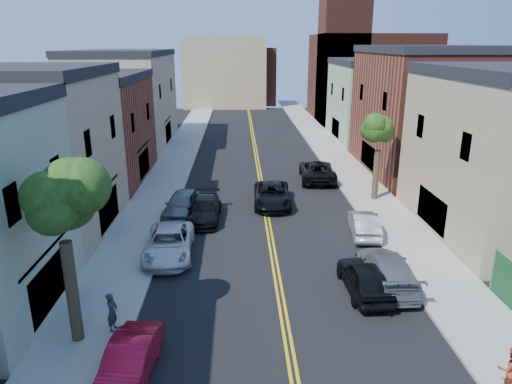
{
  "coord_description": "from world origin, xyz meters",
  "views": [
    {
      "loc": [
        -1.79,
        -1.19,
        10.74
      ],
      "look_at": [
        -0.74,
        26.02,
        2.0
      ],
      "focal_mm": 32.56,
      "sensor_mm": 36.0,
      "label": 1
    }
  ],
  "objects": [
    {
      "name": "sidewalk_left",
      "position": [
        -7.9,
        40.0,
        0.07
      ],
      "size": [
        3.2,
        100.0,
        0.15
      ],
      "primitive_type": "cube",
      "color": "gray",
      "rests_on": "ground"
    },
    {
      "name": "sidewalk_right",
      "position": [
        7.9,
        40.0,
        0.07
      ],
      "size": [
        3.2,
        100.0,
        0.15
      ],
      "primitive_type": "cube",
      "color": "gray",
      "rests_on": "ground"
    },
    {
      "name": "curb_left",
      "position": [
        -6.15,
        40.0,
        0.07
      ],
      "size": [
        0.3,
        100.0,
        0.15
      ],
      "primitive_type": "cube",
      "color": "gray",
      "rests_on": "ground"
    },
    {
      "name": "curb_right",
      "position": [
        6.15,
        40.0,
        0.07
      ],
      "size": [
        0.3,
        100.0,
        0.15
      ],
      "primitive_type": "cube",
      "color": "gray",
      "rests_on": "ground"
    },
    {
      "name": "bldg_left_tan_near",
      "position": [
        -14.0,
        25.0,
        4.5
      ],
      "size": [
        9.0,
        10.0,
        9.0
      ],
      "primitive_type": "cube",
      "color": "#998466",
      "rests_on": "ground"
    },
    {
      "name": "bldg_left_brick",
      "position": [
        -14.0,
        36.0,
        4.0
      ],
      "size": [
        9.0,
        12.0,
        8.0
      ],
      "primitive_type": "cube",
      "color": "brown",
      "rests_on": "ground"
    },
    {
      "name": "bldg_left_tan_far",
      "position": [
        -14.0,
        50.0,
        4.75
      ],
      "size": [
        9.0,
        16.0,
        9.5
      ],
      "primitive_type": "cube",
      "color": "#998466",
      "rests_on": "ground"
    },
    {
      "name": "bldg_right_brick",
      "position": [
        14.0,
        38.0,
        5.0
      ],
      "size": [
        9.0,
        14.0,
        10.0
      ],
      "primitive_type": "cube",
      "color": "brown",
      "rests_on": "ground"
    },
    {
      "name": "bldg_right_palegrn",
      "position": [
        14.0,
        52.0,
        4.25
      ],
      "size": [
        9.0,
        12.0,
        8.5
      ],
      "primitive_type": "cube",
      "color": "gray",
      "rests_on": "ground"
    },
    {
      "name": "church",
      "position": [
        16.33,
        67.07,
        7.24
      ],
      "size": [
        16.2,
        14.2,
        22.6
      ],
      "color": "#4C2319",
      "rests_on": "ground"
    },
    {
      "name": "backdrop_left",
      "position": [
        -4.0,
        82.0,
        6.0
      ],
      "size": [
        14.0,
        8.0,
        12.0
      ],
      "primitive_type": "cube",
      "color": "#998466",
      "rests_on": "ground"
    },
    {
      "name": "backdrop_center",
      "position": [
        0.0,
        86.0,
        5.0
      ],
      "size": [
        10.0,
        8.0,
        10.0
      ],
      "primitive_type": "cube",
      "color": "brown",
      "rests_on": "ground"
    },
    {
      "name": "tree_left_mid",
      "position": [
        -7.88,
        14.01,
        6.58
      ],
      "size": [
        5.2,
        5.2,
        9.29
      ],
      "color": "#322819",
      "rests_on": "sidewalk_left"
    },
    {
      "name": "tree_right_far",
      "position": [
        7.92,
        30.01,
        5.76
      ],
      "size": [
        4.4,
        4.4,
        8.03
      ],
      "color": "#322819",
      "rests_on": "sidewalk_right"
    },
    {
      "name": "red_sedan",
      "position": [
        -5.5,
        11.86,
        0.67
      ],
      "size": [
        1.76,
        4.15,
        1.33
      ],
      "primitive_type": "imported",
      "rotation": [
        0.0,
        0.0,
        -0.09
      ],
      "color": "#A80B26",
      "rests_on": "ground"
    },
    {
      "name": "white_pickup",
      "position": [
        -5.5,
        21.35,
        0.73
      ],
      "size": [
        2.6,
        5.31,
        1.45
      ],
      "primitive_type": "imported",
      "rotation": [
        0.0,
        0.0,
        0.04
      ],
      "color": "silver",
      "rests_on": "ground"
    },
    {
      "name": "grey_car_left",
      "position": [
        -5.5,
        27.34,
        0.8
      ],
      "size": [
        2.51,
        4.93,
        1.61
      ],
      "primitive_type": "imported",
      "rotation": [
        0.0,
        0.0,
        -0.13
      ],
      "color": "slate",
      "rests_on": "ground"
    },
    {
      "name": "black_car_left",
      "position": [
        -4.01,
        26.54,
        0.71
      ],
      "size": [
        2.17,
        4.95,
        1.41
      ],
      "primitive_type": "imported",
      "rotation": [
        0.0,
        0.0,
        -0.04
      ],
      "color": "black",
      "rests_on": "ground"
    },
    {
      "name": "grey_car_right",
      "position": [
        5.02,
        17.92,
        0.75
      ],
      "size": [
        2.23,
        5.25,
        1.51
      ],
      "primitive_type": "imported",
      "rotation": [
        0.0,
        0.0,
        3.12
      ],
      "color": "#5B5E63",
      "rests_on": "ground"
    },
    {
      "name": "black_car_right",
      "position": [
        3.8,
        17.19,
        0.74
      ],
      "size": [
        1.89,
        4.38,
        1.47
      ],
      "primitive_type": "imported",
      "rotation": [
        0.0,
        0.0,
        3.18
      ],
      "color": "black",
      "rests_on": "ground"
    },
    {
      "name": "silver_car_right",
      "position": [
        5.5,
        23.75,
        0.69
      ],
      "size": [
        1.95,
        4.33,
        1.38
      ],
      "primitive_type": "imported",
      "rotation": [
        0.0,
        0.0,
        3.02
      ],
      "color": "#B5B9BE",
      "rests_on": "ground"
    },
    {
      "name": "dark_car_right_far",
      "position": [
        4.64,
        35.28,
        0.81
      ],
      "size": [
        3.09,
        6.01,
        1.62
      ],
      "primitive_type": "imported",
      "rotation": [
        0.0,
        0.0,
        3.07
      ],
      "color": "black",
      "rests_on": "ground"
    },
    {
      "name": "black_suv_lane",
      "position": [
        0.5,
        29.26,
        0.74
      ],
      "size": [
        2.65,
        5.43,
        1.48
      ],
      "primitive_type": "imported",
      "rotation": [
        0.0,
        0.0,
        -0.04
      ],
      "color": "black",
      "rests_on": "ground"
    },
    {
      "name": "pedestrian_left",
      "position": [
        -6.7,
        14.51,
        0.94
      ],
      "size": [
        0.46,
        0.63,
        1.57
      ],
      "primitive_type": "imported",
      "rotation": [
        0.0,
        0.0,
        1.41
      ],
      "color": "#28272F",
      "rests_on": "sidewalk_left"
    },
    {
      "name": "pedestrian_right",
      "position": [
        6.7,
        10.71,
        0.94
      ],
      "size": [
        0.85,
        0.7,
        1.57
      ],
      "primitive_type": "imported",
      "rotation": [
        0.0,
        0.0,
        2.99
      ],
      "color": "#AE331A",
      "rests_on": "sidewalk_right"
    }
  ]
}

